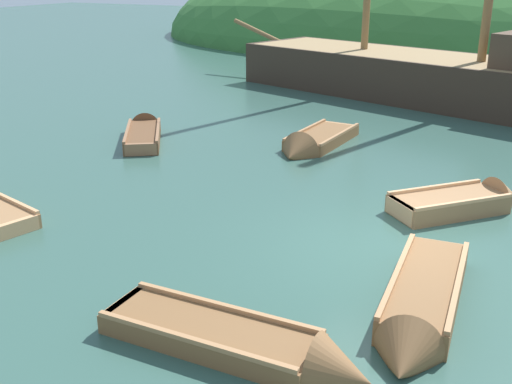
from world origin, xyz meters
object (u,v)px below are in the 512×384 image
object	(u,v)px
sailing_ship	(425,84)
rowboat_near_dock	(465,204)
rowboat_center	(250,349)
rowboat_outer_right	(144,134)
rowboat_outer_left	(420,310)
rowboat_portside	(313,145)

from	to	relation	value
sailing_ship	rowboat_near_dock	world-z (taller)	sailing_ship
sailing_ship	rowboat_center	distance (m)	17.55
rowboat_near_dock	rowboat_outer_right	bearing A→B (deg)	122.62
sailing_ship	rowboat_outer_right	bearing A→B (deg)	74.30
rowboat_outer_right	rowboat_outer_left	distance (m)	11.35
rowboat_outer_right	rowboat_portside	world-z (taller)	rowboat_portside
rowboat_near_dock	rowboat_center	bearing A→B (deg)	-151.57
rowboat_outer_right	rowboat_outer_left	size ratio (longest dim) A/B	0.90
rowboat_center	rowboat_near_dock	distance (m)	6.70
rowboat_portside	rowboat_outer_right	bearing A→B (deg)	-72.07
rowboat_outer_left	rowboat_portside	distance (m)	8.83
rowboat_center	rowboat_outer_left	bearing A→B (deg)	46.42
rowboat_outer_left	rowboat_near_dock	bearing A→B (deg)	177.11
rowboat_near_dock	rowboat_portside	size ratio (longest dim) A/B	0.80
sailing_ship	rowboat_outer_right	size ratio (longest dim) A/B	5.12
rowboat_near_dock	rowboat_outer_left	bearing A→B (deg)	-135.97
rowboat_outer_left	rowboat_outer_right	bearing A→B (deg)	-127.79
rowboat_near_dock	rowboat_outer_left	distance (m)	4.62
sailing_ship	rowboat_outer_right	distance (m)	11.15
rowboat_center	sailing_ship	bearing A→B (deg)	94.70
sailing_ship	rowboat_outer_left	bearing A→B (deg)	119.65
sailing_ship	rowboat_portside	world-z (taller)	sailing_ship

